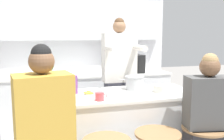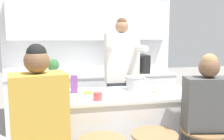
% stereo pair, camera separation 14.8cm
% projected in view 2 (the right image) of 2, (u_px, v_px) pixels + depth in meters
% --- Properties ---
extents(wall_back, '(3.02, 0.22, 2.70)m').
position_uv_depth(wall_back, '(91.00, 35.00, 4.44)').
color(wall_back, white).
rests_on(wall_back, ground_plane).
extents(back_counter, '(2.81, 0.63, 0.89)m').
position_uv_depth(back_counter, '(94.00, 99.00, 4.31)').
color(back_counter, silver).
rests_on(back_counter, ground_plane).
extents(kitchen_island, '(1.81, 0.72, 0.91)m').
position_uv_depth(kitchen_island, '(113.00, 133.00, 2.78)').
color(kitchen_island, black).
rests_on(kitchen_island, ground_plane).
extents(person_cooking, '(0.45, 0.58, 1.77)m').
position_uv_depth(person_cooking, '(122.00, 85.00, 3.36)').
color(person_cooking, '#383842').
rests_on(person_cooking, ground_plane).
extents(person_seated_near, '(0.45, 0.33, 1.39)m').
position_uv_depth(person_seated_near, '(205.00, 134.00, 2.33)').
color(person_seated_near, '#333338').
rests_on(person_seated_near, ground_plane).
extents(cooking_pot, '(0.31, 0.22, 0.16)m').
position_uv_depth(cooking_pot, '(135.00, 83.00, 2.89)').
color(cooking_pot, '#B7BABC').
rests_on(cooking_pot, kitchen_island).
extents(fruit_bowl, '(0.19, 0.19, 0.08)m').
position_uv_depth(fruit_bowl, '(162.00, 89.00, 2.76)').
color(fruit_bowl, silver).
rests_on(fruit_bowl, kitchen_island).
extents(coffee_cup_near, '(0.11, 0.08, 0.09)m').
position_uv_depth(coffee_cup_near, '(53.00, 93.00, 2.54)').
color(coffee_cup_near, '#DB4C51').
rests_on(coffee_cup_near, kitchen_island).
extents(coffee_cup_far, '(0.12, 0.09, 0.08)m').
position_uv_depth(coffee_cup_far, '(98.00, 96.00, 2.43)').
color(coffee_cup_far, '#DB4C51').
rests_on(coffee_cup_far, kitchen_island).
extents(banana_bunch, '(0.13, 0.09, 0.04)m').
position_uv_depth(banana_bunch, '(88.00, 92.00, 2.69)').
color(banana_bunch, yellow).
rests_on(banana_bunch, kitchen_island).
extents(juice_carton, '(0.07, 0.07, 0.21)m').
position_uv_depth(juice_carton, '(74.00, 84.00, 2.74)').
color(juice_carton, '#7A428E').
rests_on(juice_carton, kitchen_island).
extents(microwave, '(0.52, 0.39, 0.31)m').
position_uv_depth(microwave, '(132.00, 64.00, 4.33)').
color(microwave, black).
rests_on(microwave, back_counter).
extents(potted_plant, '(0.20, 0.20, 0.26)m').
position_uv_depth(potted_plant, '(53.00, 66.00, 4.09)').
color(potted_plant, '#93563D').
rests_on(potted_plant, back_counter).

